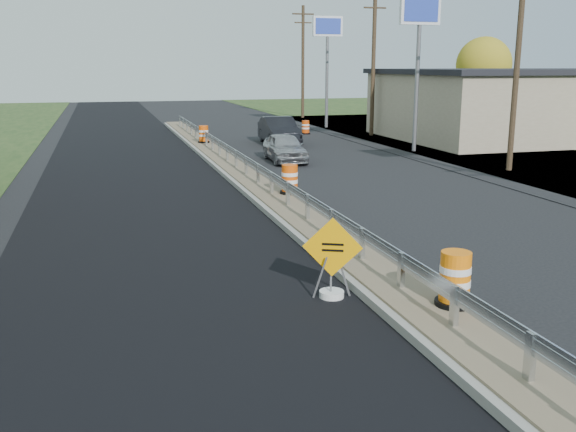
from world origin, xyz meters
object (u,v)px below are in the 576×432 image
object	(u,v)px
car_silver	(285,147)
car_dark_mid	(279,131)
barrel_median_mid	(290,180)
barrel_shoulder_far	(306,128)
barrel_median_far	(204,135)
caution_sign	(332,278)
barrel_median_near	(455,280)

from	to	relation	value
car_silver	car_dark_mid	size ratio (longest dim) A/B	0.83
barrel_median_mid	barrel_shoulder_far	distance (m)	21.66
barrel_median_mid	car_silver	size ratio (longest dim) A/B	0.25
barrel_median_far	barrel_shoulder_far	world-z (taller)	barrel_median_far
caution_sign	barrel_median_mid	bearing A→B (deg)	103.26
barrel_shoulder_far	caution_sign	bearing A→B (deg)	-106.77
caution_sign	barrel_median_near	distance (m)	2.39
barrel_median_near	car_dark_mid	distance (m)	26.56
caution_sign	car_silver	distance (m)	18.48
barrel_shoulder_far	barrel_median_near	bearing A→B (deg)	-102.91
barrel_median_mid	car_dark_mid	xyz separation A→B (m)	(3.88, 15.42, 0.09)
barrel_shoulder_far	barrel_median_far	bearing A→B (deg)	-146.87
barrel_median_near	barrel_shoulder_far	xyz separation A→B (m)	(7.18, 31.30, -0.28)
barrel_median_mid	barrel_shoulder_far	world-z (taller)	barrel_median_mid
barrel_median_far	car_silver	bearing A→B (deg)	-67.37
barrel_median_near	barrel_shoulder_far	size ratio (longest dim) A/B	1.12
barrel_median_near	car_dark_mid	size ratio (longest dim) A/B	0.21
barrel_median_far	barrel_median_near	bearing A→B (deg)	-89.03
barrel_median_near	barrel_median_far	size ratio (longest dim) A/B	1.05
caution_sign	barrel_shoulder_far	xyz separation A→B (m)	(8.96, 29.75, 0.02)
barrel_median_far	car_dark_mid	world-z (taller)	car_dark_mid
caution_sign	car_dark_mid	xyz separation A→B (m)	(5.73, 24.71, 0.37)
barrel_median_near	car_silver	xyz separation A→B (m)	(2.38, 19.55, -0.04)
caution_sign	car_silver	world-z (taller)	caution_sign
caution_sign	barrel_shoulder_far	world-z (taller)	caution_sign
barrel_median_near	barrel_median_far	world-z (taller)	barrel_median_near
caution_sign	car_dark_mid	size ratio (longest dim) A/B	0.34
barrel_median_near	car_dark_mid	world-z (taller)	car_dark_mid
car_dark_mid	barrel_shoulder_far	bearing A→B (deg)	60.22
barrel_median_near	barrel_shoulder_far	world-z (taller)	barrel_median_near
caution_sign	barrel_shoulder_far	size ratio (longest dim) A/B	1.81
barrel_median_mid	car_dark_mid	distance (m)	15.90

